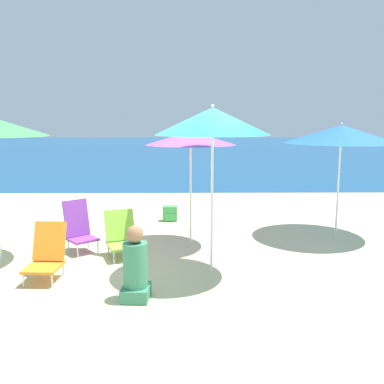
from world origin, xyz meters
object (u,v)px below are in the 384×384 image
(beach_umbrella_purple, at_px, (191,138))
(beach_chair_lime, at_px, (122,236))
(beach_umbrella_teal, at_px, (213,121))
(backpack_green, at_px, (170,214))
(person_seated_near, at_px, (135,268))
(beach_chair_orange, at_px, (47,254))
(beach_umbrella_blue, at_px, (341,134))
(beach_chair_purple, at_px, (79,227))

(beach_umbrella_purple, relative_size, beach_chair_lime, 2.71)
(beach_umbrella_teal, relative_size, backpack_green, 7.30)
(beach_umbrella_teal, relative_size, person_seated_near, 2.57)
(beach_umbrella_purple, xyz_separation_m, beach_umbrella_teal, (0.28, -1.40, 0.28))
(beach_chair_lime, distance_m, backpack_green, 2.49)
(beach_chair_orange, bearing_deg, person_seated_near, -25.43)
(beach_umbrella_blue, bearing_deg, person_seated_near, -140.17)
(beach_umbrella_blue, height_order, beach_chair_orange, beach_umbrella_blue)
(beach_umbrella_purple, xyz_separation_m, beach_chair_purple, (-1.84, -0.37, -1.43))
(beach_chair_orange, relative_size, backpack_green, 2.33)
(beach_chair_lime, bearing_deg, backpack_green, 53.48)
(beach_chair_purple, bearing_deg, beach_chair_orange, -136.12)
(beach_chair_purple, height_order, person_seated_near, person_seated_near)
(beach_chair_purple, bearing_deg, person_seated_near, -98.64)
(beach_umbrella_purple, bearing_deg, beach_umbrella_blue, 11.43)
(person_seated_near, bearing_deg, beach_umbrella_purple, 77.32)
(beach_umbrella_purple, distance_m, person_seated_near, 2.81)
(beach_umbrella_purple, relative_size, person_seated_near, 2.18)
(backpack_green, bearing_deg, beach_umbrella_blue, -20.91)
(beach_chair_orange, height_order, beach_chair_purple, beach_chair_purple)
(beach_umbrella_blue, xyz_separation_m, backpack_green, (-3.16, 1.21, -1.73))
(beach_umbrella_purple, relative_size, beach_chair_purple, 2.35)
(backpack_green, bearing_deg, beach_umbrella_teal, -77.29)
(beach_chair_orange, bearing_deg, beach_umbrella_purple, 42.03)
(beach_umbrella_purple, height_order, beach_chair_lime, beach_umbrella_purple)
(beach_umbrella_teal, distance_m, backpack_green, 3.79)
(beach_umbrella_teal, height_order, backpack_green, beach_umbrella_teal)
(beach_umbrella_purple, distance_m, beach_chair_orange, 2.95)
(beach_chair_orange, xyz_separation_m, beach_chair_lime, (0.88, 0.96, -0.01))
(beach_umbrella_purple, xyz_separation_m, beach_chair_orange, (-1.98, -1.59, -1.50))
(beach_umbrella_blue, distance_m, backpack_green, 3.80)
(beach_chair_lime, bearing_deg, person_seated_near, -96.69)
(beach_umbrella_teal, bearing_deg, beach_chair_purple, 154.14)
(backpack_green, bearing_deg, beach_chair_purple, -123.51)
(beach_umbrella_purple, relative_size, beach_umbrella_blue, 0.95)
(beach_umbrella_teal, xyz_separation_m, backpack_green, (-0.71, 3.16, -1.97))
(beach_umbrella_blue, distance_m, person_seated_near, 4.70)
(beach_umbrella_purple, relative_size, beach_umbrella_teal, 0.85)
(beach_umbrella_blue, bearing_deg, beach_chair_orange, -155.57)
(beach_chair_purple, bearing_deg, backpack_green, 16.91)
(beach_umbrella_blue, xyz_separation_m, beach_chair_orange, (-4.71, -2.14, -1.55))
(beach_chair_orange, height_order, person_seated_near, person_seated_near)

